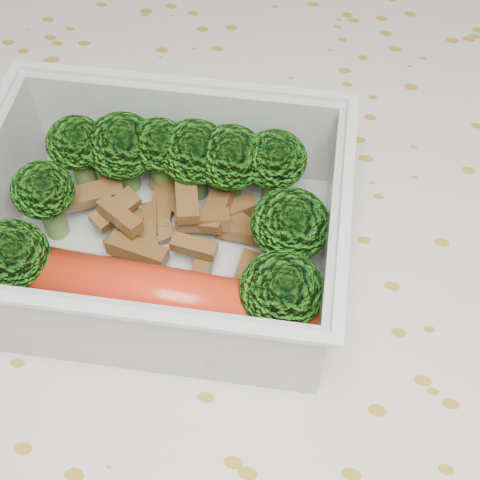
# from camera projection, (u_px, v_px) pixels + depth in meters

# --- Properties ---
(dining_table) EXTENTS (1.40, 0.90, 0.75)m
(dining_table) POSITION_uv_depth(u_px,v_px,m) (253.00, 324.00, 0.47)
(dining_table) COLOR brown
(dining_table) RESTS_ON ground
(tablecloth) EXTENTS (1.46, 0.96, 0.19)m
(tablecloth) POSITION_uv_depth(u_px,v_px,m) (254.00, 287.00, 0.43)
(tablecloth) COLOR beige
(tablecloth) RESTS_ON dining_table
(lunch_container) EXTENTS (0.21, 0.17, 0.07)m
(lunch_container) POSITION_uv_depth(u_px,v_px,m) (161.00, 233.00, 0.37)
(lunch_container) COLOR silver
(lunch_container) RESTS_ON tablecloth
(broccoli_florets) EXTENTS (0.18, 0.13, 0.05)m
(broccoli_florets) POSITION_uv_depth(u_px,v_px,m) (178.00, 190.00, 0.37)
(broccoli_florets) COLOR #608C3F
(broccoli_florets) RESTS_ON lunch_container
(meat_pile) EXTENTS (0.13, 0.07, 0.03)m
(meat_pile) POSITION_uv_depth(u_px,v_px,m) (166.00, 221.00, 0.39)
(meat_pile) COLOR brown
(meat_pile) RESTS_ON lunch_container
(sausage) EXTENTS (0.18, 0.03, 0.03)m
(sausage) POSITION_uv_depth(u_px,v_px,m) (153.00, 295.00, 0.35)
(sausage) COLOR red
(sausage) RESTS_ON lunch_container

